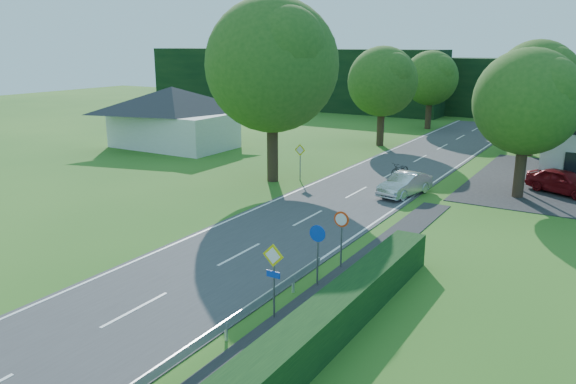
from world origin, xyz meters
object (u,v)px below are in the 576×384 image
Objects in this scene: motorcycle at (400,169)px; parked_car_red at (563,182)px; streetlight at (523,117)px; parasol at (561,166)px; moving_car at (405,184)px.

parked_car_red is (9.94, 0.66, 0.27)m from motorcycle.
parked_car_red is (2.60, 0.15, -3.69)m from streetlight.
motorcycle is 10.38m from parasol.
parasol reaches higher than moving_car.
streetlight is 1.86× the size of parked_car_red.
parked_car_red reaches higher than motorcycle.
parked_car_red reaches higher than moving_car.
streetlight reaches higher than parasol.
motorcycle is 0.82× the size of parasol.
motorcycle is at bearing 125.58° from moving_car.
moving_car is (-5.36, -5.11, -3.75)m from streetlight.
moving_car reaches higher than motorcycle.
parasol is (7.48, 8.84, 0.28)m from moving_car.
parasol is at bearing 62.03° from moving_car.
motorcycle is (-7.34, -0.52, -3.97)m from streetlight.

